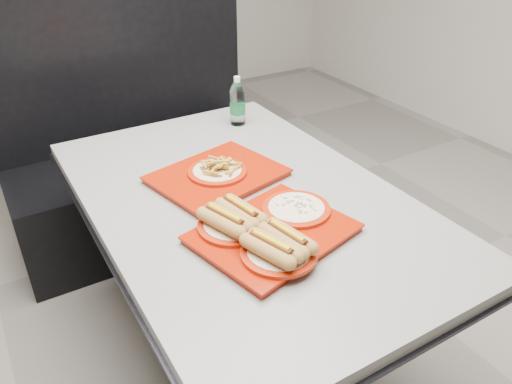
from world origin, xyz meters
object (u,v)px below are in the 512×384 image
diner_table (245,238)px  tray_near (268,229)px  tray_far (217,173)px  water_bottle (238,104)px  booth_bench (140,159)px

diner_table → tray_near: (-0.06, -0.23, 0.20)m
tray_far → water_bottle: bearing=52.6°
booth_bench → water_bottle: size_ratio=6.75×
tray_far → water_bottle: (0.29, 0.37, 0.06)m
diner_table → booth_bench: (0.00, 1.09, -0.18)m
diner_table → booth_bench: size_ratio=1.05×
booth_bench → diner_table: bearing=-90.0°
booth_bench → tray_far: (-0.02, -0.95, 0.37)m
water_bottle → diner_table: bearing=-117.1°
diner_table → water_bottle: (0.26, 0.51, 0.25)m
tray_far → water_bottle: size_ratio=2.32×
tray_near → tray_far: 0.37m
diner_table → tray_far: size_ratio=3.07×
diner_table → tray_far: (-0.02, 0.14, 0.19)m
booth_bench → tray_near: bearing=-92.5°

